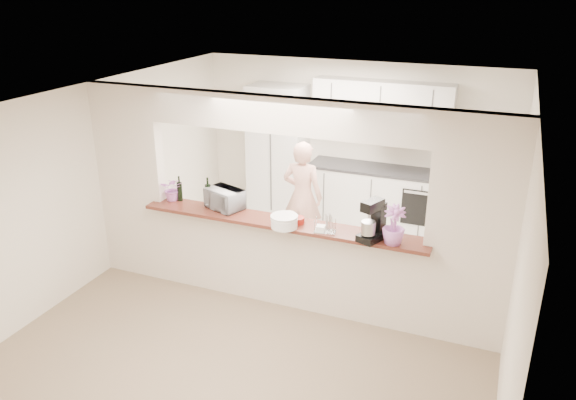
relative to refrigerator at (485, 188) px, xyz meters
The scene contains 19 objects.
floor 3.46m from the refrigerator, 127.72° to the right, with size 6.00×6.00×0.00m, color gray.
tile_overlay 2.48m from the refrigerator, 151.78° to the right, with size 5.00×2.90×0.01m, color beige.
partition 3.41m from the refrigerator, 127.72° to the right, with size 5.00×0.15×2.50m.
bar_counter 3.37m from the refrigerator, 127.68° to the right, with size 3.40×0.38×1.09m.
kitchen_cabinets 2.24m from the refrigerator, behind, with size 3.15×0.62×2.25m.
refrigerator is the anchor object (origin of this frame).
flower_left 4.41m from the refrigerator, 143.67° to the right, with size 0.27×0.23×0.30m, color #D872C5.
wine_bottle_a 4.32m from the refrigerator, 143.21° to the right, with size 0.06×0.06×0.32m.
wine_bottle_b 4.01m from the refrigerator, 139.77° to the right, with size 0.07×0.07×0.35m.
toaster_oven 3.85m from the refrigerator, 137.32° to the right, with size 0.44×0.30×0.24m, color #A0A0A4.
serving_bowls 3.80m from the refrigerator, 136.61° to the right, with size 0.27×0.27×0.20m, color white.
plate_stack_a 3.46m from the refrigerator, 124.47° to the right, with size 0.31×0.31×0.14m.
plate_stack_b 3.46m from the refrigerator, 124.47° to the right, with size 0.30×0.30×0.11m.
red_bowl 3.27m from the refrigerator, 124.62° to the right, with size 0.15×0.15×0.07m, color maroon.
tan_bowl 3.27m from the refrigerator, 127.89° to the right, with size 0.13×0.13×0.06m, color #CBAF8F.
utensil_caddy 3.19m from the refrigerator, 118.02° to the right, with size 0.25×0.16×0.21m.
stand_mixer 2.98m from the refrigerator, 109.21° to the right, with size 0.29×0.35×0.45m.
flower_right 2.93m from the refrigerator, 105.00° to the right, with size 0.23×0.23×0.42m, color #D271CB.
person 2.64m from the refrigerator, 152.93° to the right, with size 0.58×0.38×1.60m, color #DBA08E.
Camera 1 is at (2.26, -5.42, 3.64)m, focal length 35.00 mm.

